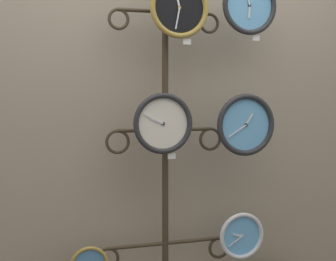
{
  "coord_description": "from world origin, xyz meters",
  "views": [
    {
      "loc": [
        -0.68,
        -1.91,
        1.38
      ],
      "look_at": [
        0.0,
        0.36,
        1.19
      ],
      "focal_mm": 50.0,
      "sensor_mm": 36.0,
      "label": 1
    }
  ],
  "objects_px": {
    "clock_middle_right": "(246,125)",
    "clock_bottom_right": "(241,236)",
    "clock_top_right": "(249,6)",
    "clock_middle_center": "(163,124)",
    "display_stand": "(165,212)",
    "clock_top_center": "(179,8)"
  },
  "relations": [
    {
      "from": "clock_bottom_right",
      "to": "display_stand",
      "type": "bearing_deg",
      "value": 166.79
    },
    {
      "from": "display_stand",
      "to": "clock_middle_center",
      "type": "distance_m",
      "value": 0.49
    },
    {
      "from": "clock_bottom_right",
      "to": "clock_top_center",
      "type": "bearing_deg",
      "value": -176.66
    },
    {
      "from": "clock_top_center",
      "to": "clock_middle_right",
      "type": "bearing_deg",
      "value": 0.43
    },
    {
      "from": "display_stand",
      "to": "clock_bottom_right",
      "type": "xyz_separation_m",
      "value": [
        0.4,
        -0.09,
        -0.14
      ]
    },
    {
      "from": "clock_middle_center",
      "to": "clock_bottom_right",
      "type": "xyz_separation_m",
      "value": [
        0.44,
        0.02,
        -0.61
      ]
    },
    {
      "from": "display_stand",
      "to": "clock_middle_right",
      "type": "distance_m",
      "value": 0.62
    },
    {
      "from": "clock_middle_right",
      "to": "display_stand",
      "type": "bearing_deg",
      "value": 164.6
    },
    {
      "from": "clock_bottom_right",
      "to": "clock_middle_center",
      "type": "bearing_deg",
      "value": -177.33
    },
    {
      "from": "clock_top_right",
      "to": "display_stand",
      "type": "bearing_deg",
      "value": 168.7
    },
    {
      "from": "display_stand",
      "to": "clock_top_right",
      "type": "height_order",
      "value": "display_stand"
    },
    {
      "from": "clock_top_right",
      "to": "clock_bottom_right",
      "type": "relative_size",
      "value": 1.2
    },
    {
      "from": "display_stand",
      "to": "clock_middle_center",
      "type": "height_order",
      "value": "display_stand"
    },
    {
      "from": "clock_middle_right",
      "to": "clock_bottom_right",
      "type": "height_order",
      "value": "clock_middle_right"
    },
    {
      "from": "display_stand",
      "to": "clock_top_center",
      "type": "bearing_deg",
      "value": -71.69
    },
    {
      "from": "display_stand",
      "to": "clock_middle_right",
      "type": "height_order",
      "value": "display_stand"
    },
    {
      "from": "display_stand",
      "to": "clock_bottom_right",
      "type": "bearing_deg",
      "value": -13.21
    },
    {
      "from": "clock_middle_center",
      "to": "clock_bottom_right",
      "type": "relative_size",
      "value": 1.19
    },
    {
      "from": "clock_top_right",
      "to": "clock_middle_right",
      "type": "xyz_separation_m",
      "value": [
        -0.02,
        -0.03,
        -0.62
      ]
    },
    {
      "from": "clock_top_right",
      "to": "clock_middle_center",
      "type": "distance_m",
      "value": 0.77
    },
    {
      "from": "clock_middle_right",
      "to": "clock_bottom_right",
      "type": "distance_m",
      "value": 0.6
    },
    {
      "from": "clock_top_right",
      "to": "clock_middle_center",
      "type": "height_order",
      "value": "clock_top_right"
    }
  ]
}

